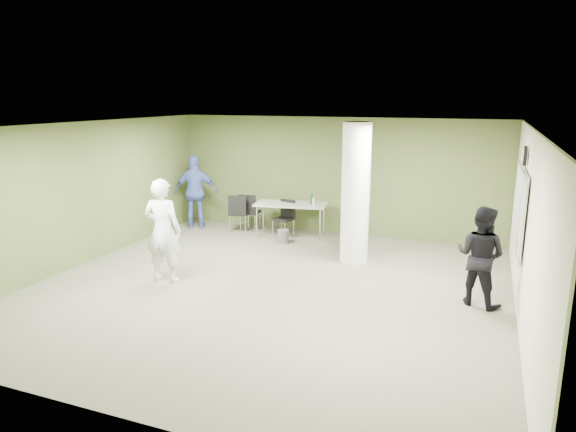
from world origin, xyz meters
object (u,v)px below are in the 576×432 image
at_px(chair_back_left, 249,209).
at_px(man_black, 480,256).
at_px(folding_table, 291,205).
at_px(man_blue, 196,192).
at_px(woman_white, 163,231).

distance_m(chair_back_left, man_black, 6.16).
xyz_separation_m(folding_table, man_blue, (-2.53, -0.12, 0.18)).
relative_size(woman_white, man_black, 1.16).
bearing_deg(folding_table, man_blue, 173.78).
bearing_deg(man_blue, chair_back_left, 166.69).
distance_m(folding_table, man_black, 5.09).
bearing_deg(man_blue, man_black, 135.91).
height_order(chair_back_left, woman_white, woman_white).
height_order(chair_back_left, man_black, man_black).
height_order(folding_table, man_blue, man_blue).
distance_m(folding_table, chair_back_left, 1.19).
bearing_deg(chair_back_left, man_black, 145.80).
distance_m(woman_white, man_black, 5.39).
bearing_deg(woman_white, folding_table, -114.29).
bearing_deg(man_blue, folding_table, 159.99).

